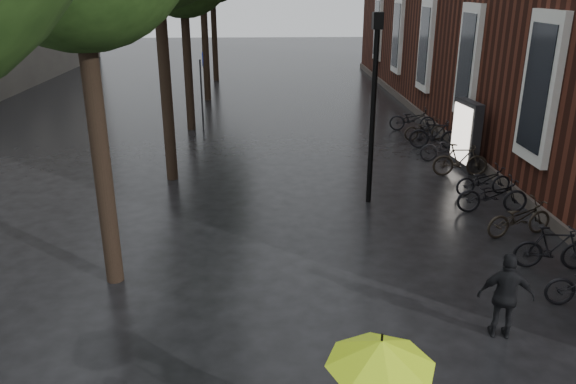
{
  "coord_description": "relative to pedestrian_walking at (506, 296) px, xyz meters",
  "views": [
    {
      "loc": [
        -1.2,
        -2.66,
        5.33
      ],
      "look_at": [
        -0.76,
        7.4,
        1.6
      ],
      "focal_mm": 35.0,
      "sensor_mm": 36.0,
      "label": 1
    }
  ],
  "objects": [
    {
      "name": "lime_umbrella",
      "position": [
        -2.66,
        -3.01,
        1.22
      ],
      "size": [
        1.1,
        1.1,
        1.63
      ],
      "rotation": [
        0.0,
        0.0,
        -0.29
      ],
      "color": "black",
      "rests_on": "ground"
    },
    {
      "name": "pedestrian_walking",
      "position": [
        0.0,
        0.0,
        0.0
      ],
      "size": [
        0.91,
        0.52,
        1.47
      ],
      "primitive_type": "imported",
      "rotation": [
        0.0,
        0.0,
        2.94
      ],
      "color": "black",
      "rests_on": "ground"
    },
    {
      "name": "parked_bicycles",
      "position": [
        1.99,
        6.78,
        -0.28
      ],
      "size": [
        2.02,
        14.9,
        1.04
      ],
      "color": "black",
      "rests_on": "ground"
    },
    {
      "name": "ad_lightbox",
      "position": [
        2.37,
        8.81,
        0.31
      ],
      "size": [
        0.32,
        1.38,
        2.08
      ],
      "rotation": [
        0.0,
        0.0,
        0.11
      ],
      "color": "black",
      "rests_on": "ground"
    },
    {
      "name": "lamp_post",
      "position": [
        -1.07,
        6.03,
        2.14
      ],
      "size": [
        0.24,
        0.24,
        4.73
      ],
      "rotation": [
        0.0,
        0.0,
        0.43
      ],
      "color": "black",
      "rests_on": "ground"
    },
    {
      "name": "cycle_sign",
      "position": [
        -6.09,
        14.0,
        1.23
      ],
      "size": [
        0.16,
        0.54,
        2.97
      ],
      "rotation": [
        0.0,
        0.0,
        0.09
      ],
      "color": "#262628",
      "rests_on": "ground"
    }
  ]
}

